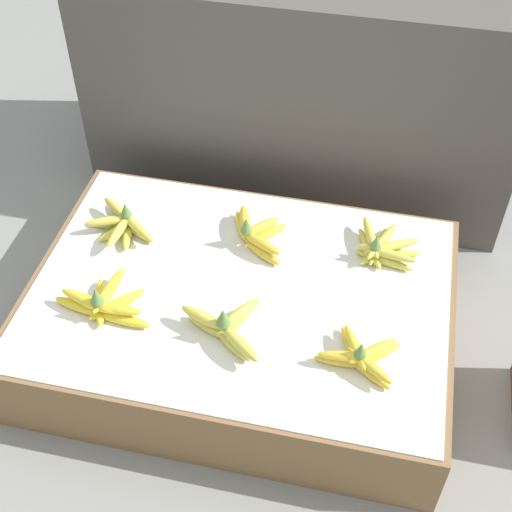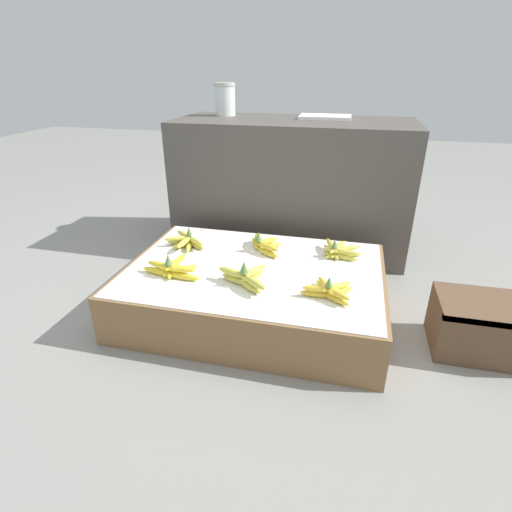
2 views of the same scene
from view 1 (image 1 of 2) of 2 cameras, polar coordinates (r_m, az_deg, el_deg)
ground_plane at (r=1.99m, az=-1.18°, el=-6.86°), size 10.00×10.00×0.00m
display_platform at (r=1.91m, az=-1.23°, el=-4.87°), size 1.09×0.77×0.22m
back_vendor_table at (r=2.33m, az=4.07°, el=14.03°), size 1.31×0.57×0.73m
banana_bunch_front_left at (r=1.79m, az=-12.10°, el=-3.77°), size 0.26×0.18×0.10m
banana_bunch_front_midleft at (r=1.70m, az=-2.37°, el=-5.65°), size 0.23×0.20×0.11m
banana_bunch_front_midright at (r=1.68m, az=8.35°, el=-7.97°), size 0.20×0.17×0.09m
banana_bunch_middle_left at (r=1.99m, az=-10.67°, el=2.54°), size 0.21×0.21×0.09m
banana_bunch_middle_midleft at (r=1.93m, az=-0.03°, el=1.85°), size 0.18×0.19×0.10m
banana_bunch_middle_midright at (r=1.92m, az=10.03°, el=0.59°), size 0.19×0.18×0.09m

